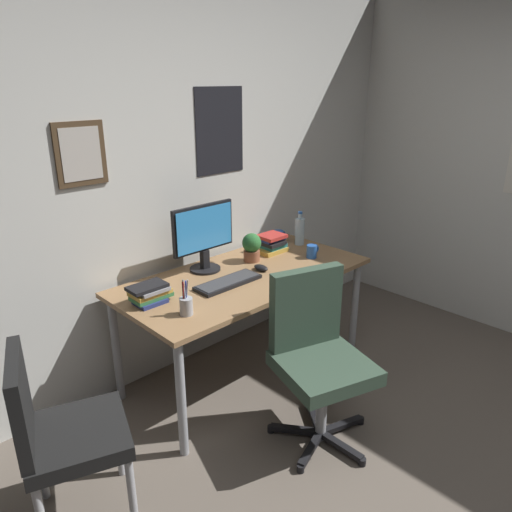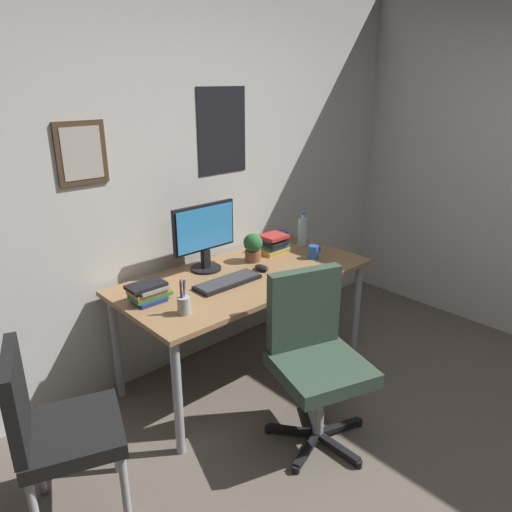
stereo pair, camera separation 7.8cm
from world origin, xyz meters
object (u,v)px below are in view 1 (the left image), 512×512
(side_chair, at_px, (59,429))
(pen_cup, at_px, (186,305))
(potted_plant, at_px, (252,246))
(water_bottle, at_px, (300,231))
(book_stack_left, at_px, (150,293))
(book_stack_right, at_px, (272,244))
(computer_mouse, at_px, (261,268))
(office_chair, at_px, (317,350))
(monitor, at_px, (204,235))
(coffee_mug_near, at_px, (312,251))
(coffee_mug_far, at_px, (279,236))
(keyboard, at_px, (228,282))

(side_chair, relative_size, pen_cup, 4.38)
(side_chair, bearing_deg, potted_plant, 16.34)
(water_bottle, xyz_separation_m, potted_plant, (-0.50, -0.00, -0.00))
(book_stack_left, bearing_deg, book_stack_right, 5.95)
(computer_mouse, distance_m, book_stack_right, 0.37)
(computer_mouse, bearing_deg, office_chair, -109.62)
(monitor, bearing_deg, pen_cup, -137.10)
(potted_plant, bearing_deg, office_chair, -110.64)
(coffee_mug_near, bearing_deg, monitor, 153.67)
(coffee_mug_near, xyz_separation_m, book_stack_right, (-0.11, 0.28, 0.01))
(potted_plant, xyz_separation_m, book_stack_right, (0.23, 0.04, -0.05))
(coffee_mug_near, bearing_deg, potted_plant, 144.86)
(computer_mouse, bearing_deg, potted_plant, 65.44)
(side_chair, xyz_separation_m, pen_cup, (0.77, 0.12, 0.28))
(office_chair, relative_size, pen_cup, 4.75)
(water_bottle, xyz_separation_m, coffee_mug_near, (-0.15, -0.25, -0.06))
(water_bottle, xyz_separation_m, book_stack_right, (-0.27, 0.03, -0.05))
(monitor, distance_m, book_stack_left, 0.58)
(computer_mouse, height_order, coffee_mug_far, coffee_mug_far)
(book_stack_right, bearing_deg, pen_cup, -159.96)
(side_chair, height_order, monitor, monitor)
(monitor, height_order, keyboard, monitor)
(water_bottle, bearing_deg, computer_mouse, -163.25)
(book_stack_left, bearing_deg, potted_plant, 5.17)
(keyboard, bearing_deg, water_bottle, 12.51)
(monitor, xyz_separation_m, keyboard, (-0.04, -0.28, -0.23))
(potted_plant, distance_m, book_stack_left, 0.86)
(coffee_mug_near, bearing_deg, water_bottle, 58.37)
(water_bottle, relative_size, coffee_mug_near, 2.28)
(book_stack_right, bearing_deg, book_stack_left, -174.05)
(book_stack_right, bearing_deg, coffee_mug_far, 30.79)
(side_chair, distance_m, water_bottle, 2.14)
(side_chair, height_order, coffee_mug_near, side_chair)
(water_bottle, bearing_deg, book_stack_left, -176.54)
(computer_mouse, distance_m, book_stack_left, 0.78)
(office_chair, distance_m, potted_plant, 0.95)
(office_chair, distance_m, coffee_mug_far, 1.27)
(monitor, distance_m, coffee_mug_far, 0.79)
(office_chair, relative_size, computer_mouse, 8.64)
(office_chair, relative_size, monitor, 2.07)
(side_chair, relative_size, book_stack_left, 3.70)
(keyboard, relative_size, water_bottle, 1.70)
(office_chair, relative_size, keyboard, 2.21)
(side_chair, bearing_deg, office_chair, -16.93)
(monitor, height_order, computer_mouse, monitor)
(water_bottle, height_order, book_stack_right, water_bottle)
(water_bottle, relative_size, book_stack_left, 1.07)
(side_chair, bearing_deg, computer_mouse, 11.03)
(pen_cup, bearing_deg, water_bottle, 14.87)
(keyboard, xyz_separation_m, computer_mouse, (0.30, 0.02, 0.01))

